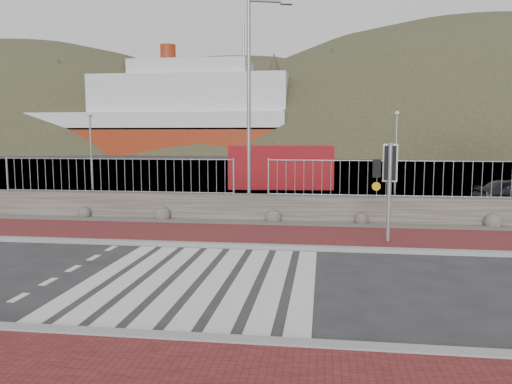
# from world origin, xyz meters

# --- Properties ---
(ground) EXTENTS (220.00, 220.00, 0.00)m
(ground) POSITION_xyz_m (0.00, 0.00, 0.00)
(ground) COLOR #28282B
(ground) RESTS_ON ground
(sidewalk_far) EXTENTS (40.00, 3.00, 0.08)m
(sidewalk_far) POSITION_xyz_m (0.00, 4.50, 0.04)
(sidewalk_far) COLOR maroon
(sidewalk_far) RESTS_ON ground
(kerb_near) EXTENTS (40.00, 0.25, 0.12)m
(kerb_near) POSITION_xyz_m (0.00, -3.00, 0.05)
(kerb_near) COLOR gray
(kerb_near) RESTS_ON ground
(kerb_far) EXTENTS (40.00, 0.25, 0.12)m
(kerb_far) POSITION_xyz_m (0.00, 3.00, 0.05)
(kerb_far) COLOR gray
(kerb_far) RESTS_ON ground
(zebra_crossing) EXTENTS (4.62, 5.60, 0.01)m
(zebra_crossing) POSITION_xyz_m (-0.00, 0.00, 0.01)
(zebra_crossing) COLOR silver
(zebra_crossing) RESTS_ON ground
(gravel_strip) EXTENTS (40.00, 1.50, 0.06)m
(gravel_strip) POSITION_xyz_m (0.00, 6.50, 0.03)
(gravel_strip) COLOR #59544C
(gravel_strip) RESTS_ON ground
(stone_wall) EXTENTS (40.00, 0.60, 0.90)m
(stone_wall) POSITION_xyz_m (0.00, 7.30, 0.45)
(stone_wall) COLOR #4C453E
(stone_wall) RESTS_ON ground
(railing) EXTENTS (18.07, 0.07, 1.22)m
(railing) POSITION_xyz_m (0.00, 7.15, 1.82)
(railing) COLOR gray
(railing) RESTS_ON stone_wall
(quay) EXTENTS (120.00, 40.00, 0.50)m
(quay) POSITION_xyz_m (0.00, 27.90, 0.00)
(quay) COLOR #4C4C4F
(quay) RESTS_ON ground
(water) EXTENTS (220.00, 50.00, 0.05)m
(water) POSITION_xyz_m (0.00, 62.90, 0.00)
(water) COLOR #3F4C54
(water) RESTS_ON ground
(ferry) EXTENTS (50.00, 16.00, 20.00)m
(ferry) POSITION_xyz_m (-24.65, 67.90, 5.36)
(ferry) COLOR maroon
(ferry) RESTS_ON ground
(hills_backdrop) EXTENTS (254.00, 90.00, 100.00)m
(hills_backdrop) POSITION_xyz_m (6.74, 87.90, -23.05)
(hills_backdrop) COLOR #2D341F
(hills_backdrop) RESTS_ON ground
(traffic_signal_far) EXTENTS (0.67, 0.29, 2.73)m
(traffic_signal_far) POSITION_xyz_m (4.17, 4.05, 1.97)
(traffic_signal_far) COLOR gray
(traffic_signal_far) RESTS_ON ground
(streetlight) EXTENTS (1.59, 0.63, 7.67)m
(streetlight) POSITION_xyz_m (-0.09, 8.14, 4.32)
(streetlight) COLOR gray
(streetlight) RESTS_ON ground
(shipping_container) EXTENTS (5.86, 2.84, 2.37)m
(shipping_container) POSITION_xyz_m (0.08, 18.12, 1.18)
(shipping_container) COLOR maroon
(shipping_container) RESTS_ON ground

